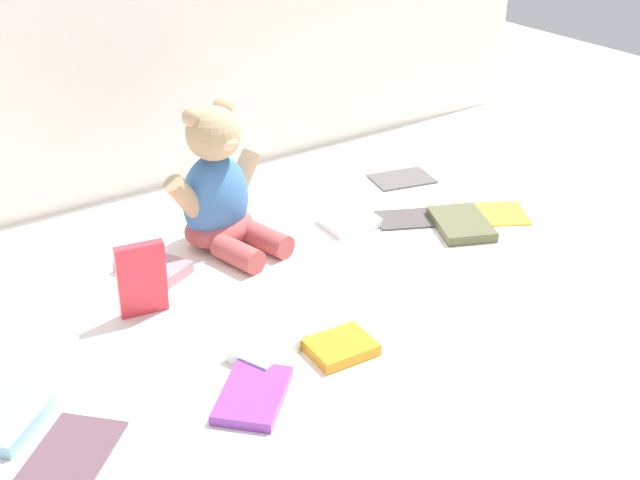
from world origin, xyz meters
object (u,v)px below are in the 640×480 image
book_case_10 (6,421)px  book_case_2 (71,452)px  book_case_8 (494,213)px  book_case_6 (341,347)px  book_case_11 (410,218)px  book_case_5 (349,220)px  book_case_9 (253,395)px  book_case_1 (267,348)px  book_case_4 (142,279)px  book_case_7 (153,267)px  book_case_3 (402,178)px  book_case_0 (461,224)px  teddy_bear (219,194)px

book_case_10 → book_case_2: bearing=-13.4°
book_case_8 → book_case_6: bearing=-38.7°
book_case_11 → book_case_10: bearing=127.7°
book_case_6 → book_case_5: bearing=145.5°
book_case_8 → book_case_11: size_ratio=0.97×
book_case_9 → book_case_2: bearing=37.4°
book_case_1 → book_case_4: bearing=5.9°
book_case_7 → book_case_3: bearing=160.3°
book_case_10 → book_case_11: 0.80m
book_case_0 → book_case_1: (-0.50, -0.13, 0.00)m
book_case_8 → book_case_10: 0.94m
teddy_bear → book_case_9: 0.45m
book_case_1 → book_case_10: same height
book_case_0 → book_case_5: book_case_5 is taller
book_case_1 → book_case_8: size_ratio=0.82×
book_case_9 → book_case_8: bearing=-116.1°
book_case_4 → book_case_7: bearing=70.1°
book_case_1 → book_case_4: (-0.10, 0.19, 0.05)m
book_case_6 → book_case_11: size_ratio=0.73×
book_case_3 → book_case_7: size_ratio=1.07×
book_case_9 → book_case_5: bearing=-94.2°
book_case_11 → book_case_1: bearing=141.8°
book_case_5 → book_case_10: same height
teddy_bear → book_case_2: teddy_bear is taller
teddy_bear → book_case_10: bearing=-161.9°
book_case_11 → book_case_7: bearing=105.5°
book_case_7 → book_case_2: bearing=27.2°
book_case_9 → book_case_6: bearing=-126.7°
book_case_0 → book_case_8: book_case_0 is taller
book_case_2 → book_case_7: bearing=98.8°
book_case_1 → book_case_5: (0.33, 0.26, 0.00)m
book_case_8 → book_case_10: book_case_10 is taller
book_case_1 → book_case_7: 0.30m
book_case_0 → book_case_3: book_case_0 is taller
book_case_1 → book_case_7: book_case_7 is taller
book_case_1 → book_case_5: bearing=-74.0°
book_case_5 → book_case_8: size_ratio=0.77×
book_case_0 → book_case_5: bearing=165.5°
book_case_1 → book_case_4: book_case_4 is taller
teddy_bear → book_case_10: teddy_bear is taller
book_case_0 → book_case_1: 0.51m
teddy_bear → book_case_7: (-0.14, -0.03, -0.09)m
book_case_1 → book_case_9: book_case_1 is taller
book_case_2 → book_case_7: (0.26, 0.34, 0.01)m
book_case_2 → book_case_11: size_ratio=1.04×
book_case_0 → book_case_7: book_case_7 is taller
book_case_5 → book_case_7: (-0.37, 0.05, 0.00)m
book_case_4 → book_case_9: (0.03, -0.27, -0.05)m
book_case_9 → book_case_10: book_case_10 is taller
teddy_bear → book_case_6: bearing=-106.1°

